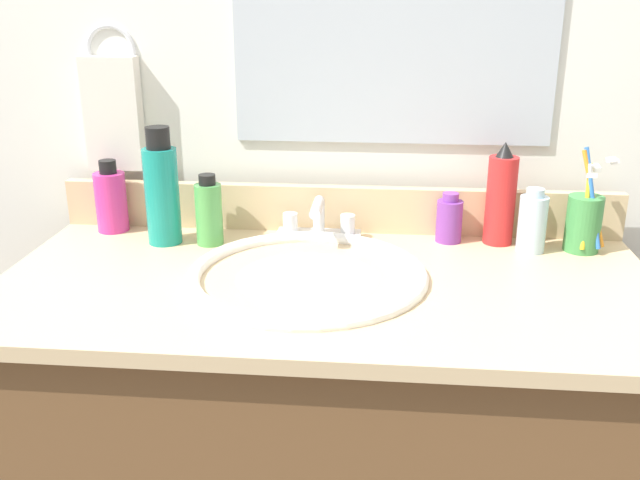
% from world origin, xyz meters
% --- Properties ---
extents(countertop, '(1.09, 0.54, 0.02)m').
position_xyz_m(countertop, '(0.00, 0.00, 0.84)').
color(countertop, '#D1B284').
rests_on(countertop, vanity_cabinet).
extents(backsplash, '(1.09, 0.02, 0.09)m').
position_xyz_m(backsplash, '(0.00, 0.26, 0.90)').
color(backsplash, '#D1B284').
rests_on(backsplash, countertop).
extents(back_wall, '(2.19, 0.04, 1.30)m').
position_xyz_m(back_wall, '(0.00, 0.32, 0.65)').
color(back_wall, silver).
rests_on(back_wall, ground_plane).
extents(towel_ring, '(0.10, 0.01, 0.10)m').
position_xyz_m(towel_ring, '(-0.44, 0.30, 1.20)').
color(towel_ring, silver).
extents(hand_towel, '(0.11, 0.04, 0.22)m').
position_xyz_m(hand_towel, '(-0.44, 0.28, 1.08)').
color(hand_towel, silver).
extents(sink_basin, '(0.40, 0.40, 0.11)m').
position_xyz_m(sink_basin, '(-0.03, 0.01, 0.83)').
color(sink_basin, white).
rests_on(sink_basin, countertop).
extents(faucet, '(0.16, 0.10, 0.08)m').
position_xyz_m(faucet, '(-0.03, 0.20, 0.88)').
color(faucet, silver).
rests_on(faucet, countertop).
extents(bottle_soap_pink, '(0.06, 0.06, 0.14)m').
position_xyz_m(bottle_soap_pink, '(-0.44, 0.22, 0.92)').
color(bottle_soap_pink, '#D8338C').
rests_on(bottle_soap_pink, countertop).
extents(bottle_mouthwash_teal, '(0.06, 0.06, 0.22)m').
position_xyz_m(bottle_mouthwash_teal, '(-0.32, 0.16, 0.96)').
color(bottle_mouthwash_teal, teal).
rests_on(bottle_mouthwash_teal, countertop).
extents(bottle_spray_red, '(0.05, 0.05, 0.19)m').
position_xyz_m(bottle_spray_red, '(0.31, 0.21, 0.94)').
color(bottle_spray_red, red).
rests_on(bottle_spray_red, countertop).
extents(bottle_cream_purple, '(0.05, 0.05, 0.09)m').
position_xyz_m(bottle_cream_purple, '(0.21, 0.21, 0.90)').
color(bottle_cream_purple, '#7A3899').
rests_on(bottle_cream_purple, countertop).
extents(bottle_gel_clear, '(0.05, 0.05, 0.12)m').
position_xyz_m(bottle_gel_clear, '(0.36, 0.17, 0.91)').
color(bottle_gel_clear, silver).
rests_on(bottle_gel_clear, countertop).
extents(bottle_toner_green, '(0.05, 0.05, 0.13)m').
position_xyz_m(bottle_toner_green, '(-0.23, 0.16, 0.92)').
color(bottle_toner_green, '#4C9E4C').
rests_on(bottle_toner_green, countertop).
extents(cup_green, '(0.07, 0.07, 0.19)m').
position_xyz_m(cup_green, '(0.45, 0.18, 0.91)').
color(cup_green, '#3F8C47').
rests_on(cup_green, countertop).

